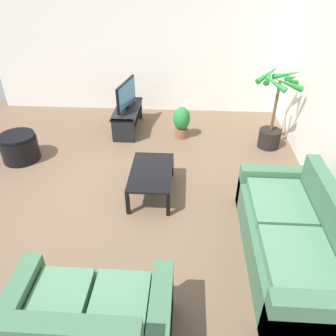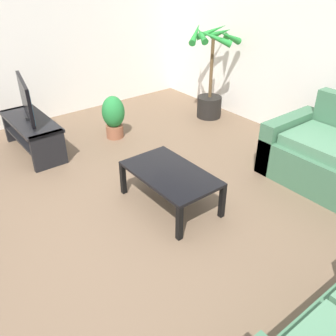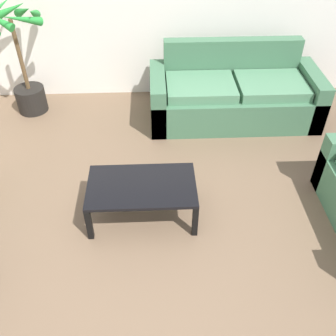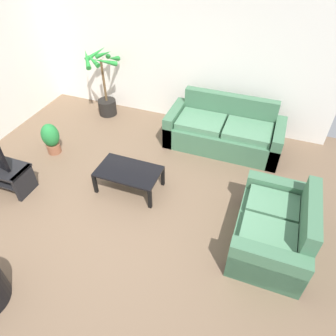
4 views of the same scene
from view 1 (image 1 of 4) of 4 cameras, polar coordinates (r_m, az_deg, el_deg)
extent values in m
plane|color=brown|center=(4.97, -9.63, -3.75)|extent=(6.60, 6.60, 0.00)
cube|color=silver|center=(7.11, -5.56, 20.25)|extent=(0.06, 6.00, 2.70)
cube|color=#3F6B4C|center=(4.03, 19.99, -12.54)|extent=(2.09, 0.90, 0.42)
cube|color=#3F6B4C|center=(3.86, 26.57, -7.63)|extent=(1.73, 0.16, 0.48)
cube|color=#3F6B4C|center=(4.66, 17.56, -3.22)|extent=(0.18, 0.90, 0.62)
cube|color=#3F6B4C|center=(3.39, 24.31, -22.93)|extent=(0.18, 0.90, 0.62)
cube|color=#4F7F5D|center=(4.14, 18.68, -5.66)|extent=(0.83, 0.66, 0.12)
cube|color=#4F7F5D|center=(3.54, 21.69, -14.52)|extent=(0.83, 0.66, 0.12)
cube|color=#3F6B4C|center=(3.29, -13.15, -25.34)|extent=(0.90, 1.40, 0.42)
cube|color=#3F6B4C|center=(3.41, -24.16, -22.51)|extent=(0.90, 0.18, 0.62)
cube|color=#3F6B4C|center=(3.11, -1.33, -25.60)|extent=(0.90, 0.18, 0.62)
cube|color=#4F7F5D|center=(3.17, -18.45, -21.23)|extent=(0.66, 0.48, 0.12)
cube|color=#4F7F5D|center=(3.04, -8.46, -22.55)|extent=(0.66, 0.48, 0.12)
cube|color=black|center=(6.45, -7.06, 10.08)|extent=(1.10, 0.45, 0.04)
cube|color=black|center=(6.54, -6.92, 8.27)|extent=(1.02, 0.39, 0.03)
cube|color=black|center=(7.00, -6.24, 10.27)|extent=(0.06, 0.41, 0.45)
cube|color=black|center=(6.08, -7.73, 6.34)|extent=(0.06, 0.41, 0.45)
cube|color=black|center=(6.34, -7.25, 12.54)|extent=(0.84, 0.21, 0.47)
cube|color=teal|center=(6.33, -7.06, 12.53)|extent=(0.78, 0.17, 0.42)
cylinder|color=black|center=(6.44, -7.09, 10.41)|extent=(0.10, 0.10, 0.04)
cube|color=black|center=(4.64, -2.92, -0.66)|extent=(0.99, 0.59, 0.03)
cube|color=black|center=(5.17, -5.27, 0.63)|extent=(0.05, 0.05, 0.35)
cube|color=black|center=(4.42, -6.96, -6.03)|extent=(0.05, 0.05, 0.35)
cube|color=black|center=(5.12, 0.68, 0.43)|extent=(0.05, 0.05, 0.35)
cube|color=black|center=(4.37, 0.03, -6.35)|extent=(0.05, 0.05, 0.35)
cylinder|color=black|center=(6.17, 17.06, 4.92)|extent=(0.38, 0.38, 0.33)
cylinder|color=brown|center=(5.92, 18.02, 10.03)|extent=(0.05, 0.05, 0.88)
cone|color=#268A34|center=(5.53, 19.92, 13.53)|extent=(0.18, 0.54, 0.29)
cone|color=#268A34|center=(5.66, 20.36, 13.90)|extent=(0.32, 0.35, 0.22)
cone|color=#268A34|center=(5.83, 20.54, 14.39)|extent=(0.38, 0.15, 0.22)
cone|color=#268A34|center=(5.97, 19.79, 14.97)|extent=(0.36, 0.44, 0.26)
cone|color=#268A34|center=(5.91, 16.97, 15.31)|extent=(0.39, 0.48, 0.28)
cone|color=#268A34|center=(5.78, 17.06, 14.90)|extent=(0.39, 0.24, 0.23)
cone|color=#268A34|center=(5.55, 17.68, 14.01)|extent=(0.40, 0.44, 0.27)
cylinder|color=brown|center=(6.26, 2.30, 6.11)|extent=(0.24, 0.24, 0.18)
ellipsoid|color=#247836|center=(6.13, 2.36, 8.52)|extent=(0.31, 0.31, 0.44)
cylinder|color=black|center=(6.05, -24.19, 3.06)|extent=(0.60, 0.60, 0.39)
cylinder|color=black|center=(5.95, -24.69, 4.93)|extent=(0.57, 0.57, 0.06)
camera|label=2|loc=(2.86, -52.78, 4.62)|focal=38.60mm
camera|label=3|loc=(4.75, -39.66, 24.09)|focal=40.79mm
camera|label=4|loc=(4.16, -66.56, 23.77)|focal=32.87mm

